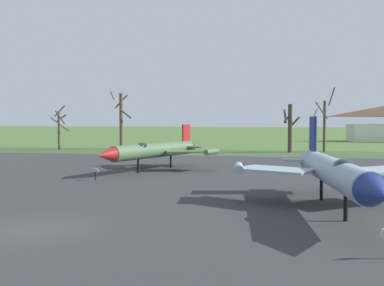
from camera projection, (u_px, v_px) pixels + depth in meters
name	position (u px, v px, depth m)	size (l,w,h in m)	color
ground_plane	(36.00, 230.00, 17.89)	(600.00, 600.00, 0.00)	#4C6B33
asphalt_apron	(144.00, 182.00, 31.73)	(97.45, 47.17, 0.05)	#333335
grass_verge_strip	(210.00, 153.00, 60.68)	(157.45, 12.00, 0.06)	#3E542D
jet_fighter_rear_center	(154.00, 150.00, 38.66)	(9.55, 12.86, 4.04)	#4C6B47
info_placard_rear_center	(95.00, 173.00, 32.44)	(0.53, 0.36, 0.95)	black
jet_fighter_rear_left	(334.00, 171.00, 21.45)	(9.76, 14.10, 4.66)	#8EA3B2
bare_tree_far_left	(59.00, 127.00, 66.19)	(2.95, 2.97, 6.75)	brown
bare_tree_left_of_center	(121.00, 119.00, 67.68)	(3.53, 3.21, 8.99)	brown
bare_tree_center	(290.00, 127.00, 60.65)	(2.34, 2.28, 6.66)	#42382D
bare_tree_right_of_center	(324.00, 122.00, 61.88)	(3.08, 3.10, 9.04)	brown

